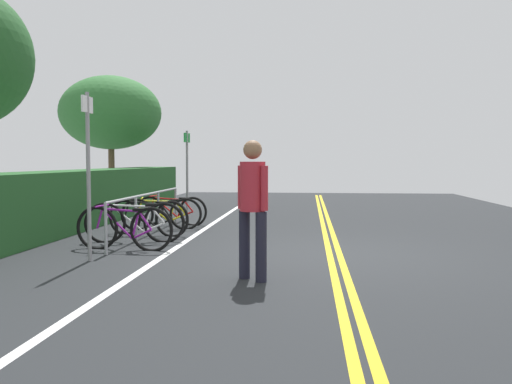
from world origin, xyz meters
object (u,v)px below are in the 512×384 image
bicycle_1 (135,222)px  bicycle_2 (148,218)px  bicycle_4 (171,210)px  sign_post_near (88,161)px  pedestrian (253,200)px  sign_post_far (187,166)px  bicycle_3 (162,214)px  tree_far_right (111,113)px  bike_rack (148,204)px  bicycle_0 (124,228)px

bicycle_1 → bicycle_2: bicycle_1 is taller
bicycle_2 → bicycle_4: 1.80m
bicycle_1 → sign_post_near: size_ratio=0.73×
bicycle_2 → bicycle_4: size_ratio=1.01×
pedestrian → sign_post_far: (7.15, 2.46, 0.35)m
bicycle_3 → tree_far_right: size_ratio=0.40×
pedestrian → sign_post_near: (1.05, 2.56, 0.48)m
pedestrian → sign_post_far: sign_post_far is taller
bicycle_2 → sign_post_near: bearing=179.0°
bike_rack → bicycle_2: bike_rack is taller
bike_rack → pedestrian: pedestrian is taller
bicycle_2 → bicycle_3: 0.92m
bicycle_3 → bicycle_0: bearing=-178.0°
bicycle_0 → sign_post_far: sign_post_far is taller
bicycle_1 → tree_far_right: tree_far_right is taller
bicycle_2 → tree_far_right: tree_far_right is taller
bicycle_1 → bicycle_4: bearing=0.3°
bike_rack → bicycle_1: 0.96m
pedestrian → sign_post_near: bearing=67.8°
bicycle_3 → bicycle_2: bearing=178.2°
sign_post_far → tree_far_right: bearing=42.6°
bicycle_1 → bicycle_4: bicycle_1 is taller
bicycle_1 → sign_post_near: (-1.87, 0.08, 1.13)m
bicycle_0 → bicycle_3: (2.69, 0.10, -0.03)m
bicycle_1 → bicycle_4: 2.73m
tree_far_right → bicycle_2: bearing=-154.4°
bicycle_2 → bicycle_0: bearing=-176.0°
bike_rack → bicycle_4: size_ratio=2.60×
bicycle_4 → pedestrian: bearing=-156.1°
bicycle_0 → sign_post_far: bearing=0.8°
bicycle_2 → pedestrian: bearing=-146.8°
bicycle_1 → sign_post_far: (4.23, -0.02, 1.00)m
bicycle_0 → bicycle_2: (1.77, 0.12, -0.01)m
bike_rack → sign_post_far: 3.40m
pedestrian → bicycle_4: bearing=23.9°
bicycle_0 → bicycle_1: bearing=6.1°
bicycle_1 → bicycle_2: 0.93m
bicycle_3 → bicycle_1: bearing=-179.8°
bicycle_0 → bicycle_3: size_ratio=1.01×
sign_post_near → sign_post_far: (6.10, -0.10, -0.13)m
bike_rack → sign_post_far: sign_post_far is taller
pedestrian → bicycle_2: bearing=33.2°
bicycle_2 → pedestrian: (-3.84, -2.51, 0.66)m
bike_rack → bicycle_4: bearing=-0.4°
pedestrian → bike_rack: bearing=33.2°
bicycle_3 → pedestrian: size_ratio=0.98×
bicycle_3 → tree_far_right: bearing=29.1°
bike_rack → bicycle_1: bearing=-178.1°
bicycle_3 → pedestrian: bearing=-152.5°
bike_rack → bicycle_3: bearing=-1.5°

